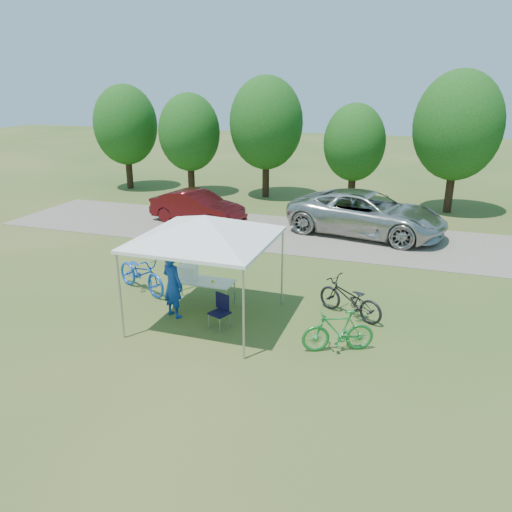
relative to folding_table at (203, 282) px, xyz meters
The scene contains 14 objects.
ground 1.17m from the folding_table, 58.28° to the right, with size 100.00×100.00×0.00m, color #2D5119.
gravel_strip 7.21m from the folding_table, 85.90° to the left, with size 24.00×5.00×0.02m, color gray.
canopy 2.23m from the folding_table, 58.28° to the right, with size 4.53×4.53×3.00m.
treeline 13.53m from the folding_table, 89.05° to the left, with size 24.89×4.28×6.30m.
folding_table is the anchor object (origin of this frame).
folding_chair 1.43m from the folding_table, 47.75° to the right, with size 0.55×0.57×0.83m.
cooler 0.48m from the folding_table, behind, with size 0.50×0.34×0.36m.
ice_cream_cup 0.32m from the folding_table, ahead, with size 0.08×0.08×0.06m, color #B9CD30.
cyclist 1.02m from the folding_table, 114.16° to the right, with size 0.63×0.41×1.73m, color #123797.
bike_blue 2.06m from the folding_table, behind, with size 0.73×2.09×1.10m, color blue.
bike_green 4.09m from the folding_table, 18.95° to the right, with size 0.46×1.62×0.97m, color #1C8134.
bike_dark 3.89m from the folding_table, ahead, with size 0.66×1.88×0.99m, color black.
minivan 8.74m from the folding_table, 67.40° to the left, with size 2.80×6.06×1.69m, color #B7B7B2.
sedan 8.37m from the folding_table, 115.91° to the left, with size 1.44×4.14×1.36m, color #4B0C0F.
Camera 1 is at (4.78, -10.43, 5.67)m, focal length 35.00 mm.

